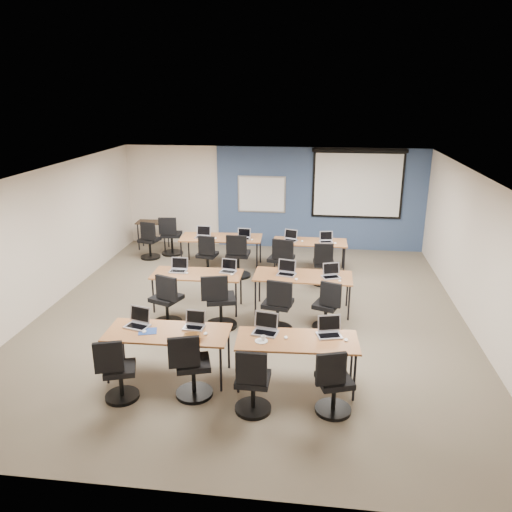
# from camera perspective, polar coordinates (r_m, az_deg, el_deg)

# --- Properties ---
(floor) EXTENTS (8.00, 9.00, 0.02)m
(floor) POSITION_cam_1_polar(r_m,az_deg,el_deg) (9.62, -0.61, -6.73)
(floor) COLOR #6B6354
(floor) RESTS_ON ground
(ceiling) EXTENTS (8.00, 9.00, 0.02)m
(ceiling) POSITION_cam_1_polar(r_m,az_deg,el_deg) (8.82, -0.67, 9.36)
(ceiling) COLOR white
(ceiling) RESTS_ON ground
(wall_back) EXTENTS (8.00, 0.04, 2.70)m
(wall_back) POSITION_cam_1_polar(r_m,az_deg,el_deg) (13.46, 1.96, 6.66)
(wall_back) COLOR beige
(wall_back) RESTS_ON ground
(wall_front) EXTENTS (8.00, 0.04, 2.70)m
(wall_front) POSITION_cam_1_polar(r_m,az_deg,el_deg) (5.09, -7.68, -14.28)
(wall_front) COLOR beige
(wall_front) RESTS_ON ground
(wall_left) EXTENTS (0.04, 9.00, 2.70)m
(wall_left) POSITION_cam_1_polar(r_m,az_deg,el_deg) (10.43, -22.98, 1.70)
(wall_left) COLOR beige
(wall_left) RESTS_ON ground
(wall_right) EXTENTS (0.04, 9.00, 2.70)m
(wall_right) POSITION_cam_1_polar(r_m,az_deg,el_deg) (9.48, 24.07, -0.02)
(wall_right) COLOR beige
(wall_right) RESTS_ON ground
(blue_accent_panel) EXTENTS (5.50, 0.04, 2.70)m
(blue_accent_panel) POSITION_cam_1_polar(r_m,az_deg,el_deg) (13.38, 7.32, 6.45)
(blue_accent_panel) COLOR #3D5977
(blue_accent_panel) RESTS_ON wall_back
(whiteboard) EXTENTS (1.28, 0.03, 0.98)m
(whiteboard) POSITION_cam_1_polar(r_m,az_deg,el_deg) (13.40, 0.65, 7.05)
(whiteboard) COLOR #B2B2B2
(whiteboard) RESTS_ON wall_back
(projector_screen) EXTENTS (2.40, 0.10, 1.82)m
(projector_screen) POSITION_cam_1_polar(r_m,az_deg,el_deg) (13.26, 11.56, 8.48)
(projector_screen) COLOR black
(projector_screen) RESTS_ON wall_back
(training_table_front_left) EXTENTS (1.81, 0.75, 0.73)m
(training_table_front_left) POSITION_cam_1_polar(r_m,az_deg,el_deg) (7.52, -10.04, -8.81)
(training_table_front_left) COLOR #A0582C
(training_table_front_left) RESTS_ON floor
(training_table_front_right) EXTENTS (1.73, 0.72, 0.73)m
(training_table_front_right) POSITION_cam_1_polar(r_m,az_deg,el_deg) (7.21, 4.71, -9.83)
(training_table_front_right) COLOR #A6612E
(training_table_front_right) RESTS_ON floor
(training_table_mid_left) EXTENTS (1.73, 0.72, 0.73)m
(training_table_mid_left) POSITION_cam_1_polar(r_m,az_deg,el_deg) (9.71, -6.73, -2.25)
(training_table_mid_left) COLOR #A96E48
(training_table_mid_left) RESTS_ON floor
(training_table_mid_right) EXTENTS (1.87, 0.78, 0.73)m
(training_table_mid_right) POSITION_cam_1_polar(r_m,az_deg,el_deg) (9.58, 5.37, -2.46)
(training_table_mid_right) COLOR #96552F
(training_table_mid_right) RESTS_ON floor
(training_table_back_left) EXTENTS (1.94, 0.81, 0.73)m
(training_table_back_left) POSITION_cam_1_polar(r_m,az_deg,el_deg) (12.05, -4.00, 1.98)
(training_table_back_left) COLOR #A96237
(training_table_back_left) RESTS_ON floor
(training_table_back_right) EXTENTS (1.72, 0.72, 0.73)m
(training_table_back_right) POSITION_cam_1_polar(r_m,az_deg,el_deg) (11.75, 6.17, 1.45)
(training_table_back_right) COLOR #9E7043
(training_table_back_right) RESTS_ON floor
(laptop_0) EXTENTS (0.35, 0.30, 0.26)m
(laptop_0) POSITION_cam_1_polar(r_m,az_deg,el_deg) (7.74, -13.32, -7.29)
(laptop_0) COLOR #A7A7A9
(laptop_0) RESTS_ON training_table_front_left
(mouse_0) EXTENTS (0.07, 0.10, 0.03)m
(mouse_0) POSITION_cam_1_polar(r_m,az_deg,el_deg) (7.54, -12.65, -8.42)
(mouse_0) COLOR white
(mouse_0) RESTS_ON training_table_front_left
(task_chair_0) EXTENTS (0.49, 0.47, 0.96)m
(task_chair_0) POSITION_cam_1_polar(r_m,az_deg,el_deg) (7.25, -15.53, -12.96)
(task_chair_0) COLOR black
(task_chair_0) RESTS_ON floor
(laptop_1) EXTENTS (0.30, 0.26, 0.23)m
(laptop_1) POSITION_cam_1_polar(r_m,az_deg,el_deg) (7.55, -7.05, -7.64)
(laptop_1) COLOR #B7B7B7
(laptop_1) RESTS_ON training_table_front_left
(mouse_1) EXTENTS (0.07, 0.10, 0.03)m
(mouse_1) POSITION_cam_1_polar(r_m,az_deg,el_deg) (7.34, -5.80, -8.81)
(mouse_1) COLOR white
(mouse_1) RESTS_ON training_table_front_left
(task_chair_1) EXTENTS (0.54, 0.52, 1.00)m
(task_chair_1) POSITION_cam_1_polar(r_m,az_deg,el_deg) (7.11, -7.41, -12.87)
(task_chair_1) COLOR black
(task_chair_1) RESTS_ON floor
(laptop_2) EXTENTS (0.36, 0.30, 0.27)m
(laptop_2) POSITION_cam_1_polar(r_m,az_deg,el_deg) (7.35, 1.10, -8.20)
(laptop_2) COLOR #BBBBBE
(laptop_2) RESTS_ON training_table_front_right
(mouse_2) EXTENTS (0.06, 0.09, 0.03)m
(mouse_2) POSITION_cam_1_polar(r_m,az_deg,el_deg) (7.21, 3.43, -9.27)
(mouse_2) COLOR white
(mouse_2) RESTS_ON training_table_front_right
(task_chair_2) EXTENTS (0.49, 0.49, 0.98)m
(task_chair_2) POSITION_cam_1_polar(r_m,az_deg,el_deg) (6.75, -0.39, -14.65)
(task_chair_2) COLOR black
(task_chair_2) RESTS_ON floor
(laptop_3) EXTENTS (0.34, 0.29, 0.26)m
(laptop_3) POSITION_cam_1_polar(r_m,az_deg,el_deg) (7.35, 8.37, -8.42)
(laptop_3) COLOR silver
(laptop_3) RESTS_ON training_table_front_right
(mouse_3) EXTENTS (0.09, 0.11, 0.03)m
(mouse_3) POSITION_cam_1_polar(r_m,az_deg,el_deg) (7.25, 10.27, -9.41)
(mouse_3) COLOR white
(mouse_3) RESTS_ON training_table_front_right
(task_chair_3) EXTENTS (0.50, 0.49, 0.97)m
(task_chair_3) POSITION_cam_1_polar(r_m,az_deg,el_deg) (6.81, 8.80, -14.61)
(task_chair_3) COLOR black
(task_chair_3) RESTS_ON floor
(laptop_4) EXTENTS (0.33, 0.28, 0.25)m
(laptop_4) POSITION_cam_1_polar(r_m,az_deg,el_deg) (9.86, -8.84, -1.35)
(laptop_4) COLOR #A8A8B6
(laptop_4) RESTS_ON training_table_mid_left
(mouse_4) EXTENTS (0.07, 0.10, 0.03)m
(mouse_4) POSITION_cam_1_polar(r_m,az_deg,el_deg) (9.71, -7.91, -1.93)
(mouse_4) COLOR white
(mouse_4) RESTS_ON training_table_mid_left
(task_chair_4) EXTENTS (0.56, 0.54, 1.01)m
(task_chair_4) POSITION_cam_1_polar(r_m,az_deg,el_deg) (9.18, -10.15, -5.44)
(task_chair_4) COLOR black
(task_chair_4) RESTS_ON floor
(laptop_5) EXTENTS (0.31, 0.26, 0.23)m
(laptop_5) POSITION_cam_1_polar(r_m,az_deg,el_deg) (9.72, -3.17, -1.45)
(laptop_5) COLOR #A4A4AD
(laptop_5) RESTS_ON training_table_mid_left
(mouse_5) EXTENTS (0.08, 0.11, 0.03)m
(mouse_5) POSITION_cam_1_polar(r_m,az_deg,el_deg) (9.55, -2.78, -2.12)
(mouse_5) COLOR white
(mouse_5) RESTS_ON training_table_mid_left
(task_chair_5) EXTENTS (0.58, 0.58, 1.05)m
(task_chair_5) POSITION_cam_1_polar(r_m,az_deg,el_deg) (8.97, -4.21, -5.65)
(task_chair_5) COLOR black
(task_chair_5) RESTS_ON floor
(laptop_6) EXTENTS (0.35, 0.29, 0.26)m
(laptop_6) POSITION_cam_1_polar(r_m,az_deg,el_deg) (9.59, 3.52, -1.71)
(laptop_6) COLOR #B9B8C6
(laptop_6) RESTS_ON training_table_mid_right
(mouse_6) EXTENTS (0.07, 0.10, 0.04)m
(mouse_6) POSITION_cam_1_polar(r_m,az_deg,el_deg) (9.33, 4.62, -2.66)
(mouse_6) COLOR white
(mouse_6) RESTS_ON training_table_mid_right
(task_chair_6) EXTENTS (0.55, 0.55, 1.02)m
(task_chair_6) POSITION_cam_1_polar(r_m,az_deg,el_deg) (8.81, 2.53, -6.17)
(task_chair_6) COLOR black
(task_chair_6) RESTS_ON floor
(laptop_7) EXTENTS (0.33, 0.28, 0.25)m
(laptop_7) POSITION_cam_1_polar(r_m,az_deg,el_deg) (9.54, 8.58, -2.01)
(laptop_7) COLOR silver
(laptop_7) RESTS_ON training_table_mid_right
(mouse_7) EXTENTS (0.07, 0.10, 0.03)m
(mouse_7) POSITION_cam_1_polar(r_m,az_deg,el_deg) (9.36, 9.55, -2.81)
(mouse_7) COLOR white
(mouse_7) RESTS_ON training_table_mid_right
(task_chair_7) EXTENTS (0.48, 0.46, 0.95)m
(task_chair_7) POSITION_cam_1_polar(r_m,az_deg,el_deg) (9.00, 8.11, -6.06)
(task_chair_7) COLOR black
(task_chair_7) RESTS_ON floor
(laptop_8) EXTENTS (0.35, 0.30, 0.26)m
(laptop_8) POSITION_cam_1_polar(r_m,az_deg,el_deg) (12.05, -6.08, 2.44)
(laptop_8) COLOR silver
(laptop_8) RESTS_ON training_table_back_left
(mouse_8) EXTENTS (0.09, 0.11, 0.04)m
(mouse_8) POSITION_cam_1_polar(r_m,az_deg,el_deg) (11.91, -4.67, 2.04)
(mouse_8) COLOR white
(mouse_8) RESTS_ON training_table_back_left
(task_chair_8) EXTENTS (0.48, 0.48, 0.97)m
(task_chair_8) POSITION_cam_1_polar(r_m,az_deg,el_deg) (11.60, -5.58, -0.24)
(task_chair_8) COLOR black
(task_chair_8) RESTS_ON floor
(laptop_9) EXTENTS (0.31, 0.26, 0.24)m
(laptop_9) POSITION_cam_1_polar(r_m,az_deg,el_deg) (11.87, -1.41, 2.27)
(laptop_9) COLOR silver
(laptop_9) RESTS_ON training_table_back_left
(mouse_9) EXTENTS (0.06, 0.09, 0.03)m
(mouse_9) POSITION_cam_1_polar(r_m,az_deg,el_deg) (11.76, -0.47, 1.88)
(mouse_9) COLOR white
(mouse_9) RESTS_ON training_table_back_left
(task_chair_9) EXTENTS (0.57, 0.57, 1.04)m
(task_chair_9) POSITION_cam_1_polar(r_m,az_deg,el_deg) (11.36, -2.09, -0.37)
(task_chair_9) COLOR black
(task_chair_9) RESTS_ON floor
(laptop_10) EXTENTS (0.32, 0.27, 0.24)m
(laptop_10) POSITION_cam_1_polar(r_m,az_deg,el_deg) (11.77, 3.98, 2.09)
(laptop_10) COLOR #A3A4B0
(laptop_10) RESTS_ON training_table_back_right
(mouse_10) EXTENTS (0.06, 0.10, 0.03)m
(mouse_10) POSITION_cam_1_polar(r_m,az_deg,el_deg) (11.70, 5.30, 1.71)
(mouse_10) COLOR white
(mouse_10) RESTS_ON training_table_back_right
(task_chair_10) EXTENTS (0.58, 0.58, 1.05)m
(task_chair_10) POSITION_cam_1_polar(r_m,az_deg,el_deg) (11.03, 2.92, -0.93)
(task_chair_10) COLOR black
(task_chair_10) RESTS_ON floor
(laptop_11) EXTENTS (0.31, 0.26, 0.23)m
(laptop_11) POSITION_cam_1_polar(r_m,az_deg,el_deg) (11.73, 8.01, 1.89)
(laptop_11) COLOR silver
(laptop_11) RESTS_ON training_table_back_right
(mouse_11) EXTENTS (0.09, 0.11, 0.04)m
(mouse_11) POSITION_cam_1_polar(r_m,az_deg,el_deg) (11.63, 9.05, 1.46)
(mouse_11) COLOR white
(mouse_11) RESTS_ON training_table_back_right
(task_chair_11) EXTENTS (0.50, 0.50, 0.99)m
(task_chair_11) POSITION_cam_1_polar(r_m,az_deg,el_deg) (11.03, 7.73, -1.27)
(task_chair_11) COLOR black
(task_chair_11) RESTS_ON floor
(blue_mousepad) EXTENTS (0.31, 0.28, 0.01)m
(blue_mousepad) POSITION_cam_1_polar(r_m,az_deg,el_deg) (7.55, -12.28, -8.41)
(blue_mousepad) COLOR navy
(blue_mousepad) RESTS_ON training_table_front_left
(snack_bowl) EXTENTS (0.36, 0.36, 0.07)m
(snack_bowl) POSITION_cam_1_polar(r_m,az_deg,el_deg) (7.22, -7.28, -9.17)
(snack_bowl) COLOR olive
(snack_bowl) RESTS_ON training_table_front_left
(snack_plate) EXTENTS (0.19, 0.19, 0.01)m
(snack_plate) POSITION_cam_1_polar(r_m,az_deg,el_deg) (7.11, 0.61, -9.69)
(snack_plate) COLOR white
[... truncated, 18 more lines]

